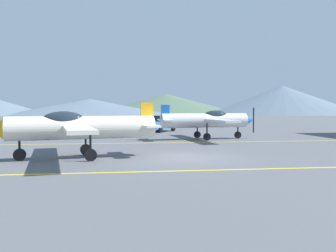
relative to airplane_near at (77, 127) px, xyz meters
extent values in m
plane|color=#54565B|center=(4.98, -0.51, -1.46)|extent=(400.00, 400.00, 0.00)
cube|color=yellow|center=(4.98, -3.82, -1.46)|extent=(80.00, 0.16, 0.01)
cube|color=yellow|center=(4.98, 6.77, -1.46)|extent=(80.00, 0.16, 0.01)
cylinder|color=silver|center=(0.28, 0.06, -0.04)|extent=(6.74, 2.39, 1.08)
ellipsoid|color=#1E2833|center=(-0.58, -0.12, 0.28)|extent=(2.09, 1.26, 0.88)
cube|color=silver|center=(-0.10, -0.02, 0.01)|extent=(2.78, 8.66, 0.16)
cube|color=silver|center=(3.26, 0.67, 0.01)|extent=(1.18, 2.63, 0.10)
cube|color=#F2A519|center=(3.26, 0.67, 0.55)|extent=(0.63, 0.24, 1.17)
cylinder|color=black|center=(-2.40, -0.49, -0.69)|extent=(0.10, 0.10, 0.98)
cylinder|color=black|center=(-2.40, -0.49, -1.19)|extent=(0.56, 0.22, 0.55)
cylinder|color=black|center=(0.26, 1.15, -0.69)|extent=(0.10, 0.10, 0.98)
cylinder|color=black|center=(0.26, 1.15, -1.19)|extent=(0.56, 0.22, 0.55)
cylinder|color=black|center=(0.69, -0.96, -0.69)|extent=(0.10, 0.10, 0.98)
cylinder|color=black|center=(0.69, -0.96, -1.19)|extent=(0.56, 0.22, 0.55)
cylinder|color=silver|center=(8.17, 9.09, -0.04)|extent=(6.74, 1.84, 1.08)
cone|color=blue|center=(11.81, 9.52, -0.04)|extent=(0.79, 0.99, 0.92)
cube|color=black|center=(12.20, 9.56, -0.04)|extent=(0.05, 0.12, 1.96)
ellipsoid|color=#1E2833|center=(9.04, 9.19, 0.28)|extent=(2.05, 1.10, 0.88)
cube|color=silver|center=(8.56, 9.14, 0.01)|extent=(2.07, 8.68, 0.16)
cube|color=silver|center=(5.15, 8.74, 0.01)|extent=(0.98, 2.61, 0.10)
cube|color=blue|center=(5.15, 8.74, 0.55)|extent=(0.63, 0.19, 1.17)
cylinder|color=black|center=(10.89, 9.41, -0.69)|extent=(0.10, 0.10, 0.98)
cylinder|color=black|center=(10.89, 9.41, -1.19)|extent=(0.56, 0.18, 0.55)
cylinder|color=black|center=(8.10, 8.00, -0.69)|extent=(0.10, 0.10, 0.98)
cylinder|color=black|center=(8.10, 8.00, -1.19)|extent=(0.56, 0.18, 0.55)
cylinder|color=black|center=(7.85, 10.14, -0.69)|extent=(0.10, 0.10, 0.98)
cylinder|color=black|center=(7.85, 10.14, -1.19)|extent=(0.56, 0.18, 0.55)
cube|color=#3372BF|center=(5.68, 18.29, -0.77)|extent=(3.93, 4.56, 0.75)
cube|color=black|center=(5.76, 18.41, -0.12)|extent=(2.67, 2.88, 0.55)
cylinder|color=black|center=(4.13, 17.63, -1.14)|extent=(0.55, 0.65, 0.64)
cylinder|color=black|center=(5.61, 16.61, -1.14)|extent=(0.55, 0.65, 0.64)
cylinder|color=black|center=(5.74, 19.97, -1.14)|extent=(0.55, 0.65, 0.64)
cylinder|color=black|center=(7.23, 18.94, -1.14)|extent=(0.55, 0.65, 0.64)
cone|color=slate|center=(-10.74, 119.28, 1.64)|extent=(63.73, 63.73, 6.20)
cone|color=#4C6651|center=(23.49, 154.72, 3.45)|extent=(74.48, 74.48, 9.82)
cone|color=slate|center=(69.08, 122.97, 4.64)|extent=(63.85, 63.85, 12.20)
camera|label=1|loc=(2.13, -16.16, 0.82)|focal=36.74mm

